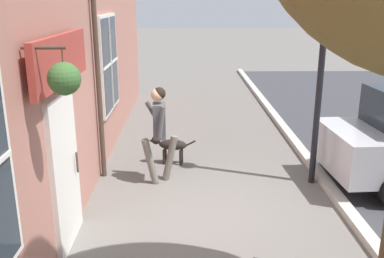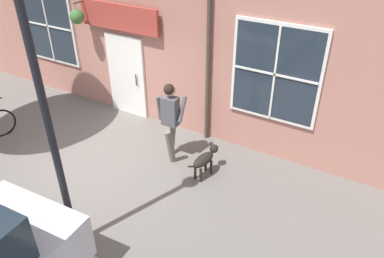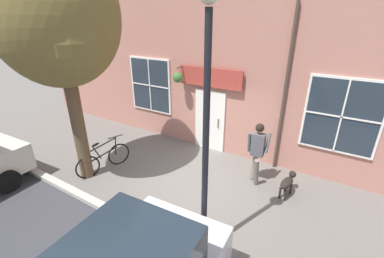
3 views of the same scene
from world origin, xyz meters
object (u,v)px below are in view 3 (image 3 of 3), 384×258
Objects in this scene: dog_on_leash at (288,182)px; street_tree_by_curb at (59,22)px; pedestrian_walking at (258,148)px; street_lamp at (207,101)px; leaning_bicycle at (104,159)px.

dog_on_leash is 6.72m from street_tree_by_curb.
street_lamp is at bearing -1.79° from pedestrian_walking.
dog_on_leash is at bearing 80.64° from pedestrian_walking.
street_tree_by_curb reaches higher than dog_on_leash.
street_tree_by_curb is at bearing -96.96° from street_lamp.
leaning_bicycle is 4.95m from street_lamp.
street_tree_by_curb is 4.29m from street_lamp.
pedestrian_walking reaches higher than leaning_bicycle.
pedestrian_walking is at bearing -99.36° from dog_on_leash.
leaning_bicycle is at bearing 166.32° from street_tree_by_curb.
pedestrian_walking is 1.15m from dog_on_leash.
street_tree_by_curb is at bearing -13.68° from leaning_bicycle.
street_lamp reaches higher than dog_on_leash.
dog_on_leash is 5.25m from leaning_bicycle.
pedestrian_walking is 1.83× the size of dog_on_leash.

